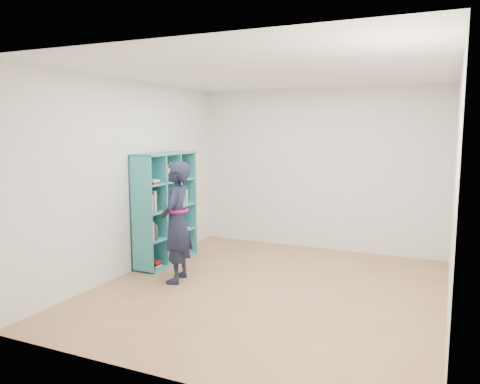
% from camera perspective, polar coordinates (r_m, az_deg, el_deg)
% --- Properties ---
extents(floor, '(4.50, 4.50, 0.00)m').
position_cam_1_polar(floor, '(5.85, 3.50, -11.82)').
color(floor, '#9A7046').
rests_on(floor, ground).
extents(ceiling, '(4.50, 4.50, 0.00)m').
position_cam_1_polar(ceiling, '(5.55, 3.72, 14.36)').
color(ceiling, white).
rests_on(ceiling, wall_back).
extents(wall_left, '(0.02, 4.50, 2.60)m').
position_cam_1_polar(wall_left, '(6.53, -13.04, 1.75)').
color(wall_left, silver).
rests_on(wall_left, floor).
extents(wall_right, '(0.02, 4.50, 2.60)m').
position_cam_1_polar(wall_right, '(5.20, 24.68, -0.23)').
color(wall_right, silver).
rests_on(wall_right, floor).
extents(wall_back, '(4.00, 0.02, 2.60)m').
position_cam_1_polar(wall_back, '(7.69, 9.57, 2.71)').
color(wall_back, silver).
rests_on(wall_back, floor).
extents(wall_front, '(4.00, 0.02, 2.60)m').
position_cam_1_polar(wall_front, '(3.56, -9.36, -2.97)').
color(wall_front, silver).
rests_on(wall_front, floor).
extents(bookshelf, '(0.35, 1.21, 1.61)m').
position_cam_1_polar(bookshelf, '(6.92, -9.27, -2.11)').
color(bookshelf, teal).
rests_on(bookshelf, floor).
extents(person, '(0.50, 0.64, 1.55)m').
position_cam_1_polar(person, '(6.02, -7.77, -3.67)').
color(person, black).
rests_on(person, floor).
extents(smartphone, '(0.03, 0.09, 0.12)m').
position_cam_1_polar(smartphone, '(6.13, -8.84, -2.52)').
color(smartphone, silver).
rests_on(smartphone, person).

